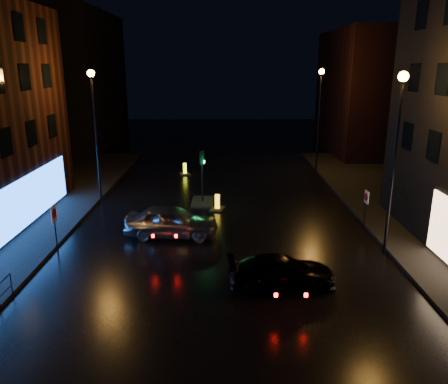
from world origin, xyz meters
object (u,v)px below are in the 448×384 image
at_px(bollard_far, 185,172).
at_px(road_sign_right, 366,200).
at_px(traffic_signal, 203,195).
at_px(road_sign_left, 54,218).
at_px(dark_sedan, 282,272).
at_px(silver_hatchback, 172,221).
at_px(bollard_near, 217,206).

bearing_deg(bollard_far, road_sign_right, -67.09).
bearing_deg(traffic_signal, road_sign_left, -128.39).
bearing_deg(dark_sedan, road_sign_right, -45.19).
xyz_separation_m(bollard_far, road_sign_right, (10.90, -12.27, 1.38)).
distance_m(dark_sedan, road_sign_right, 8.56).
bearing_deg(bollard_far, road_sign_left, -125.10).
xyz_separation_m(traffic_signal, dark_sedan, (3.72, -11.19, 0.13)).
bearing_deg(silver_hatchback, dark_sedan, -132.39).
distance_m(road_sign_left, road_sign_right, 15.95).
relative_size(dark_sedan, bollard_far, 3.51).
height_order(silver_hatchback, bollard_far, silver_hatchback).
bearing_deg(traffic_signal, bollard_near, -55.73).
height_order(traffic_signal, bollard_far, traffic_signal).
distance_m(traffic_signal, bollard_far, 7.89).
distance_m(bollard_near, road_sign_right, 8.81).
height_order(dark_sedan, bollard_far, dark_sedan).
bearing_deg(road_sign_right, traffic_signal, -31.72).
height_order(bollard_near, bollard_far, bollard_near).
relative_size(bollard_far, road_sign_left, 0.51).
xyz_separation_m(dark_sedan, bollard_near, (-2.74, 9.75, -0.42)).
xyz_separation_m(traffic_signal, road_sign_right, (9.10, -4.60, 1.08)).
relative_size(bollard_near, road_sign_left, 0.52).
xyz_separation_m(dark_sedan, road_sign_right, (5.38, 6.59, 0.95)).
bearing_deg(traffic_signal, road_sign_right, -26.81).
height_order(silver_hatchback, dark_sedan, silver_hatchback).
bearing_deg(road_sign_left, silver_hatchback, 23.47).
relative_size(traffic_signal, bollard_far, 2.78).
bearing_deg(traffic_signal, bollard_far, 103.20).
bearing_deg(road_sign_right, bollard_near, -26.16).
bearing_deg(traffic_signal, dark_sedan, -71.61).
height_order(silver_hatchback, road_sign_left, road_sign_left).
relative_size(silver_hatchback, dark_sedan, 1.10).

